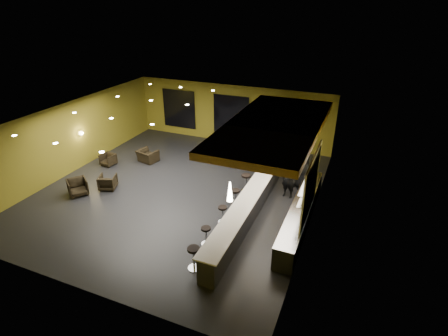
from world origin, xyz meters
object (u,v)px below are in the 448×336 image
at_px(staff_c, 303,171).
at_px(bar_stool_4, 246,181).
at_px(armchair_c, 108,160).
at_px(bar_stool_5, 255,169).
at_px(pendant_1, 254,161).
at_px(bar_stool_0, 194,255).
at_px(staff_a, 289,179).
at_px(prep_counter, 301,214).
at_px(bar_stool_3, 235,196).
at_px(pendant_0, 230,192).
at_px(staff_b, 304,172).
at_px(column, 279,140).
at_px(bar_stool_2, 223,212).
at_px(armchair_b, 108,182).
at_px(armchair_d, 148,156).
at_px(bar_counter, 248,208).
at_px(pendant_2, 271,139).
at_px(bar_stool_1, 206,234).
at_px(armchair_a, 78,187).

xyz_separation_m(staff_c, bar_stool_4, (-2.31, -1.31, -0.35)).
height_order(armchair_c, bar_stool_5, bar_stool_5).
xyz_separation_m(pendant_1, bar_stool_0, (-0.70, -3.87, -1.81)).
bearing_deg(staff_a, prep_counter, -53.84).
distance_m(staff_c, bar_stool_0, 7.10).
relative_size(staff_c, bar_stool_3, 2.39).
xyz_separation_m(prep_counter, staff_a, (-0.91, 1.86, 0.46)).
distance_m(prep_counter, staff_a, 2.13).
height_order(pendant_0, staff_b, pendant_0).
bearing_deg(prep_counter, bar_stool_4, 150.82).
bearing_deg(pendant_1, column, 90.00).
relative_size(pendant_0, bar_stool_2, 0.97).
bearing_deg(staff_b, armchair_b, -140.18).
height_order(prep_counter, staff_a, staff_a).
relative_size(armchair_d, bar_stool_0, 1.19).
bearing_deg(bar_stool_2, prep_counter, 21.01).
bearing_deg(staff_b, prep_counter, -63.70).
xyz_separation_m(bar_counter, pendant_1, (0.00, 0.50, 1.85)).
bearing_deg(staff_b, staff_a, -95.57).
distance_m(pendant_2, staff_a, 1.93).
relative_size(bar_counter, bar_stool_1, 10.98).
xyz_separation_m(column, staff_c, (1.50, -1.22, -0.85)).
height_order(staff_a, armchair_c, staff_a).
relative_size(staff_c, armchair_b, 2.41).
distance_m(bar_stool_3, bar_stool_4, 1.31).
distance_m(bar_stool_2, bar_stool_3, 1.36).
distance_m(staff_a, armchair_a, 9.45).
distance_m(bar_counter, pendant_1, 1.92).
relative_size(column, bar_stool_3, 4.64).
bearing_deg(armchair_a, armchair_d, 24.01).
xyz_separation_m(pendant_2, staff_a, (1.09, -0.64, -1.46)).
bearing_deg(bar_stool_3, bar_stool_5, 89.20).
bearing_deg(column, pendant_2, -90.00).
xyz_separation_m(staff_c, armchair_c, (-9.96, -1.44, -0.59)).
relative_size(pendant_2, bar_stool_4, 0.81).
bearing_deg(staff_a, bar_stool_4, -161.09).
xyz_separation_m(pendant_0, bar_stool_3, (-0.82, 2.76, -1.87)).
xyz_separation_m(staff_a, armchair_a, (-8.80, -3.42, -0.52)).
bearing_deg(prep_counter, staff_a, 116.09).
xyz_separation_m(column, pendant_1, (0.00, -4.10, 0.60)).
bearing_deg(staff_c, bar_stool_5, 159.18).
xyz_separation_m(prep_counter, pendant_1, (-2.00, 0.00, 1.92)).
bearing_deg(bar_stool_4, armchair_a, -155.65).
bearing_deg(armchair_d, bar_stool_5, -165.43).
xyz_separation_m(bar_counter, column, (0.00, 4.60, 1.25)).
relative_size(prep_counter, bar_stool_1, 8.24).
bearing_deg(staff_b, bar_stool_4, -133.14).
bearing_deg(bar_counter, bar_stool_1, -112.67).
relative_size(prep_counter, pendant_0, 8.57).
bearing_deg(bar_stool_4, pendant_2, 49.03).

